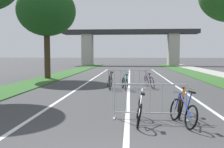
{
  "coord_description": "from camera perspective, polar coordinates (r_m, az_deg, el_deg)",
  "views": [
    {
      "loc": [
        0.08,
        -3.68,
        1.9
      ],
      "look_at": [
        -0.93,
        10.52,
        0.82
      ],
      "focal_mm": 41.14,
      "sensor_mm": 36.0,
      "label": 1
    }
  ],
  "objects": [
    {
      "name": "lane_stripe_center",
      "position": [
        18.49,
        3.81,
        -1.56
      ],
      "size": [
        0.14,
        29.43,
        0.01
      ],
      "primitive_type": "cube",
      "color": "silver",
      "rests_on": "ground"
    },
    {
      "name": "grass_verge_left",
      "position": [
        25.38,
        -10.57,
        0.02
      ],
      "size": [
        2.32,
        50.87,
        0.05
      ],
      "primitive_type": "cube",
      "color": "#2D5B26",
      "rests_on": "ground"
    },
    {
      "name": "bicycle_teal_5",
      "position": [
        13.96,
        2.86,
        -2.02
      ],
      "size": [
        0.52,
        1.66,
        0.96
      ],
      "rotation": [
        0.0,
        0.0,
        0.19
      ],
      "color": "black",
      "rests_on": "ground"
    },
    {
      "name": "sidewalk_path_right",
      "position": [
        26.0,
        23.23,
        -0.12
      ],
      "size": [
        2.24,
        50.87,
        0.08
      ],
      "primitive_type": "cube",
      "color": "#9E9B93",
      "rests_on": "ground"
    },
    {
      "name": "tree_left_pine_far",
      "position": [
        21.08,
        -14.37,
        13.32
      ],
      "size": [
        4.53,
        4.53,
        7.2
      ],
      "color": "#3D2D1E",
      "rests_on": "ground"
    },
    {
      "name": "bicycle_orange_4",
      "position": [
        8.34,
        15.02,
        -6.34
      ],
      "size": [
        0.52,
        1.66,
        1.0
      ],
      "rotation": [
        0.0,
        0.0,
        2.98
      ],
      "color": "black",
      "rests_on": "ground"
    },
    {
      "name": "bicycle_white_2",
      "position": [
        7.22,
        6.09,
        -7.97
      ],
      "size": [
        0.45,
        1.73,
        0.95
      ],
      "rotation": [
        0.0,
        0.0,
        -0.03
      ],
      "color": "black",
      "rests_on": "ground"
    },
    {
      "name": "lane_stripe_right_lane",
      "position": [
        18.69,
        12.57,
        -1.59
      ],
      "size": [
        0.14,
        29.43,
        0.01
      ],
      "primitive_type": "cube",
      "color": "silver",
      "rests_on": "ground"
    },
    {
      "name": "grass_verge_right",
      "position": [
        25.34,
        18.35,
        -0.13
      ],
      "size": [
        2.32,
        50.87,
        0.05
      ],
      "primitive_type": "cube",
      "color": "#2D5B26",
      "rests_on": "ground"
    },
    {
      "name": "crowd_barrier_second",
      "position": [
        14.51,
        3.34,
        -1.14
      ],
      "size": [
        2.16,
        0.45,
        1.05
      ],
      "rotation": [
        0.0,
        0.0,
        0.01
      ],
      "color": "#ADADB2",
      "rests_on": "ground"
    },
    {
      "name": "bicycle_black_3",
      "position": [
        14.14,
        -0.49,
        -1.78
      ],
      "size": [
        0.48,
        1.72,
        1.0
      ],
      "rotation": [
        0.0,
        0.0,
        0.19
      ],
      "color": "black",
      "rests_on": "ground"
    },
    {
      "name": "lane_stripe_left_lane",
      "position": [
        18.72,
        -4.93,
        -1.5
      ],
      "size": [
        0.14,
        29.43,
        0.01
      ],
      "primitive_type": "cube",
      "color": "silver",
      "rests_on": "ground"
    },
    {
      "name": "bicycle_purple_0",
      "position": [
        14.93,
        8.25,
        -1.55
      ],
      "size": [
        0.72,
        1.72,
        0.99
      ],
      "rotation": [
        0.0,
        0.0,
        0.23
      ],
      "color": "black",
      "rests_on": "ground"
    },
    {
      "name": "overpass_bridge",
      "position": [
        45.79,
        4.0,
        7.41
      ],
      "size": [
        23.65,
        3.05,
        6.24
      ],
      "color": "#2D2D30",
      "rests_on": "ground"
    },
    {
      "name": "crowd_barrier_nearest",
      "position": [
        7.66,
        8.45,
        -6.1
      ],
      "size": [
        2.17,
        0.49,
        1.05
      ],
      "rotation": [
        0.0,
        0.0,
        -0.03
      ],
      "color": "#ADADB2",
      "rests_on": "ground"
    },
    {
      "name": "bicycle_blue_1",
      "position": [
        7.27,
        15.51,
        -8.07
      ],
      "size": [
        0.56,
        1.6,
        0.95
      ],
      "rotation": [
        0.0,
        0.0,
        0.24
      ],
      "color": "black",
      "rests_on": "ground"
    }
  ]
}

